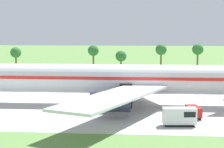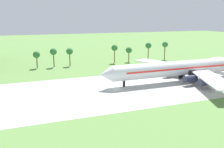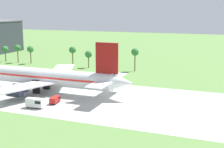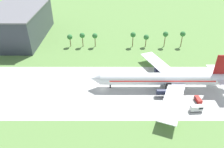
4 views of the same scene
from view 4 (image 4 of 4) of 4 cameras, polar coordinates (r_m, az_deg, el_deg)
name	(u,v)px [view 4 (image 4 of 4)]	position (r m, az deg, el deg)	size (l,w,h in m)	color
ground_plane	(102,89)	(110.25, -2.64, -4.04)	(600.00, 600.00, 0.00)	#5B8442
taxiway_strip	(102,89)	(110.25, -2.64, -4.03)	(320.00, 44.00, 0.02)	#B2B2AD
jet_airliner	(164,79)	(111.50, 13.53, -1.20)	(73.03, 62.12, 18.57)	white
baggage_tug	(196,108)	(103.71, 21.13, -8.28)	(5.53, 2.46, 3.00)	black
catering_van	(197,99)	(109.68, 21.39, -6.17)	(2.61, 4.71, 2.03)	black
terminal_building	(17,23)	(177.95, -23.51, 12.04)	(36.72, 61.20, 21.78)	#333842
palm_tree_row	(124,36)	(150.30, 3.25, 9.96)	(80.19, 3.60, 11.00)	brown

